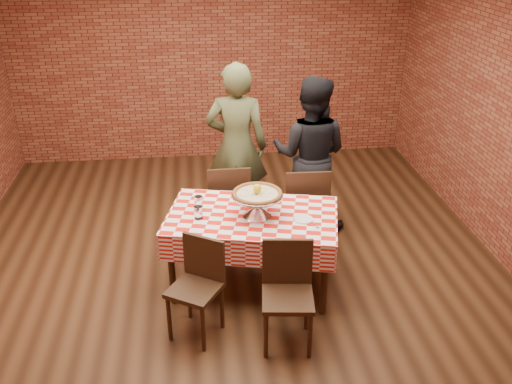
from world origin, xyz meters
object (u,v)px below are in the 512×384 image
at_px(condiment_caddy, 262,196).
at_px(chair_near_right, 288,299).
at_px(chair_far_left, 228,201).
at_px(chair_far_right, 304,205).
at_px(pizza, 257,194).
at_px(chair_near_left, 195,292).
at_px(water_glass_left, 198,213).
at_px(diner_black, 310,155).
at_px(diner_olive, 237,146).
at_px(pizza_stand, 257,205).
at_px(water_glass_right, 199,202).
at_px(table, 252,251).

relative_size(condiment_caddy, chair_near_right, 0.15).
height_order(chair_far_left, chair_far_right, chair_far_right).
relative_size(chair_far_left, chair_far_right, 0.98).
relative_size(pizza, chair_far_left, 0.49).
bearing_deg(chair_near_left, water_glass_left, 116.26).
xyz_separation_m(water_glass_left, diner_black, (1.24, 1.10, 0.05)).
relative_size(chair_near_right, diner_black, 0.51).
height_order(chair_far_left, diner_olive, diner_olive).
relative_size(water_glass_left, chair_near_right, 0.13).
bearing_deg(diner_olive, water_glass_left, 80.37).
relative_size(water_glass_left, diner_olive, 0.06).
relative_size(pizza_stand, chair_near_left, 0.55).
bearing_deg(pizza, water_glass_right, 158.16).
relative_size(chair_near_left, chair_far_right, 0.92).
height_order(pizza_stand, diner_olive, diner_olive).
bearing_deg(chair_near_right, chair_far_right, 81.37).
xyz_separation_m(pizza_stand, chair_far_right, (0.58, 0.71, -0.39)).
height_order(water_glass_right, chair_far_left, chair_far_left).
distance_m(table, diner_olive, 1.38).
bearing_deg(chair_far_left, water_glass_right, 64.86).
height_order(water_glass_right, diner_olive, diner_olive).
distance_m(diner_olive, diner_black, 0.81).
bearing_deg(water_glass_right, pizza, -21.84).
height_order(chair_near_right, diner_olive, diner_olive).
distance_m(pizza, chair_far_right, 1.05).
distance_m(water_glass_right, condiment_caddy, 0.60).
distance_m(table, chair_far_right, 0.93).
xyz_separation_m(chair_near_left, chair_far_right, (1.17, 1.35, 0.04)).
height_order(water_glass_left, chair_far_left, chair_far_left).
relative_size(table, chair_far_right, 1.62).
distance_m(chair_near_left, chair_far_right, 1.79).
bearing_deg(pizza, condiment_caddy, 74.43).
bearing_deg(diner_olive, diner_black, 176.80).
xyz_separation_m(pizza_stand, water_glass_right, (-0.52, 0.21, -0.04)).
xyz_separation_m(pizza_stand, diner_black, (0.71, 1.11, 0.01)).
relative_size(pizza, condiment_caddy, 3.49).
distance_m(water_glass_left, chair_near_left, 0.76).
bearing_deg(condiment_caddy, diner_olive, 114.25).
bearing_deg(chair_far_left, diner_black, -168.62).
height_order(pizza_stand, chair_far_left, pizza_stand).
relative_size(chair_far_left, diner_olive, 0.49).
bearing_deg(diner_black, pizza_stand, 79.97).
distance_m(table, pizza, 0.60).
bearing_deg(diner_olive, pizza_stand, 103.26).
distance_m(pizza, chair_near_right, 1.01).
bearing_deg(water_glass_left, water_glass_right, 88.08).
distance_m(water_glass_left, condiment_caddy, 0.66).
xyz_separation_m(chair_far_left, diner_olive, (0.13, 0.38, 0.47)).
bearing_deg(water_glass_left, diner_olive, 70.49).
height_order(chair_near_left, chair_far_right, chair_far_right).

